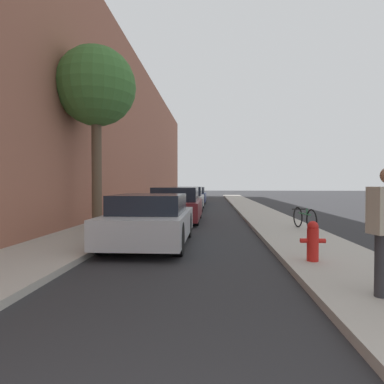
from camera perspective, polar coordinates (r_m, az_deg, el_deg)
The scene contains 11 objects.
ground_plane at distance 16.43m, azimuth 1.49°, elevation -3.88°, with size 120.00×120.00×0.00m, color #28282B.
sidewalk_left at distance 16.78m, azimuth -8.48°, elevation -3.57°, with size 2.00×52.00×0.12m.
sidewalk_right at distance 16.57m, azimuth 11.58°, elevation -3.65°, with size 2.00×52.00×0.12m.
building_facade_left at distance 17.32m, azimuth -12.99°, elevation 11.45°, with size 0.70×52.00×9.09m.
parked_car_silver at distance 8.33m, azimuth -7.04°, elevation -4.77°, with size 1.82×3.92×1.25m.
parked_car_maroon at distance 13.38m, azimuth -2.66°, elevation -2.29°, with size 1.89×4.14×1.37m.
parked_car_white at distance 19.34m, azimuth -0.65°, elevation -1.16°, with size 1.74×4.50×1.34m.
parked_car_navy at distance 25.66m, azimuth 0.24°, elevation -0.60°, with size 1.89×4.61×1.27m.
street_tree_near at distance 11.29m, azimuth -15.95°, elevation 16.58°, with size 2.45×2.45×5.64m.
fire_hydrant at distance 6.45m, azimuth 19.80°, elevation -7.74°, with size 0.44×0.20×0.72m.
bicycle at distance 10.84m, azimuth 18.51°, elevation -4.24°, with size 0.45×1.57×0.65m.
Camera 1 is at (0.61, -0.35, 1.50)m, focal length 31.44 mm.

